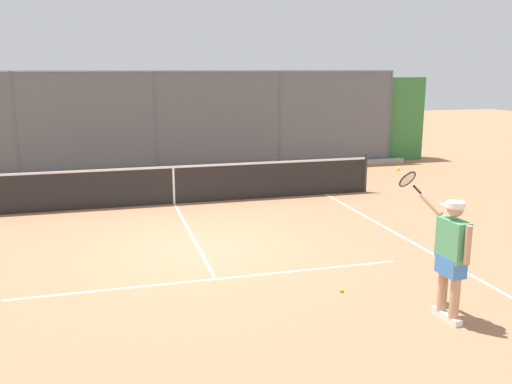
{
  "coord_description": "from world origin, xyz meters",
  "views": [
    {
      "loc": [
        1.59,
        9.93,
        3.31
      ],
      "look_at": [
        -1.09,
        0.18,
        1.05
      ],
      "focal_mm": 38.76,
      "sensor_mm": 36.0,
      "label": 1
    }
  ],
  "objects": [
    {
      "name": "ground_plane",
      "position": [
        0.0,
        0.0,
        0.0
      ],
      "size": [
        60.0,
        60.0,
        0.0
      ],
      "primitive_type": "plane",
      "color": "#B27551"
    },
    {
      "name": "court_line_markings",
      "position": [
        0.0,
        2.01,
        0.0
      ],
      "size": [
        8.22,
        9.64,
        0.01
      ],
      "color": "white",
      "rests_on": "ground"
    },
    {
      "name": "tennis_ball_near_baseline",
      "position": [
        -1.74,
        2.71,
        0.03
      ],
      "size": [
        0.07,
        0.07,
        0.07
      ],
      "primitive_type": "sphere",
      "color": "#D6E042",
      "rests_on": "ground"
    },
    {
      "name": "tennis_net",
      "position": [
        0.0,
        -3.59,
        0.49
      ],
      "size": [
        10.56,
        0.09,
        1.07
      ],
      "color": "#2D2D2D",
      "rests_on": "ground"
    },
    {
      "name": "tennis_player",
      "position": [
        -2.72,
        3.93,
        0.96
      ],
      "size": [
        0.52,
        1.37,
        1.94
      ],
      "rotation": [
        0.0,
        0.0,
        -1.52
      ],
      "color": "silver",
      "rests_on": "ground"
    },
    {
      "name": "fence_backdrop",
      "position": [
        0.0,
        -8.57,
        1.5
      ],
      "size": [
        19.59,
        1.37,
        3.26
      ],
      "color": "#565B60",
      "rests_on": "ground"
    }
  ]
}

